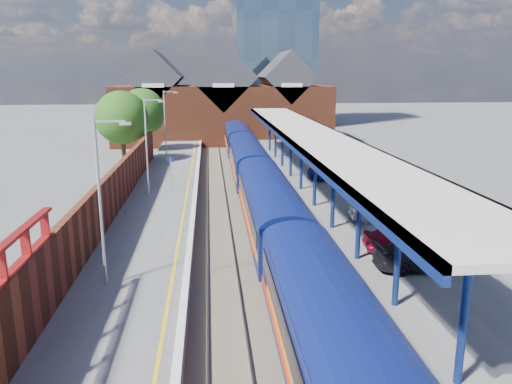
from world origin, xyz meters
TOP-DOWN VIEW (x-y plane):
  - ground at (0.00, 30.00)m, footprint 240.00×240.00m
  - ballast_bed at (0.00, 20.00)m, footprint 6.00×76.00m
  - rails at (0.00, 20.00)m, footprint 4.51×76.00m
  - left_platform at (-5.50, 20.00)m, footprint 5.00×76.00m
  - right_platform at (6.00, 20.00)m, footprint 6.00×76.00m
  - coping_left at (-3.15, 20.00)m, footprint 0.30×76.00m
  - coping_right at (3.15, 20.00)m, footprint 0.30×76.00m
  - yellow_line at (-3.75, 20.00)m, footprint 0.14×76.00m
  - train at (1.49, 22.60)m, footprint 2.91×65.92m
  - canopy at (5.48, 21.95)m, footprint 4.50×52.00m
  - lamp_post_b at (-6.36, 6.00)m, footprint 1.48×0.18m
  - lamp_post_c at (-6.36, 22.00)m, footprint 1.48×0.18m
  - lamp_post_d at (-6.36, 38.00)m, footprint 1.48×0.18m
  - platform_sign at (-5.00, 24.00)m, footprint 0.55×0.08m
  - brick_wall at (-8.10, 13.54)m, footprint 0.35×50.00m
  - station_building at (0.00, 58.00)m, footprint 30.00×12.12m
  - glass_tower at (10.00, 80.00)m, footprint 14.20×14.20m
  - tree_near at (-10.35, 35.91)m, footprint 5.20×5.20m
  - tree_far at (-9.35, 43.91)m, footprint 5.20×5.20m
  - parked_car_red at (7.74, 8.67)m, footprint 4.33×1.87m
  - parked_car_silver at (8.50, 13.92)m, footprint 4.41×1.92m
  - parked_car_dark at (7.59, 6.45)m, footprint 4.57×1.97m
  - parked_car_blue at (8.50, 25.65)m, footprint 5.23×3.61m

SIDE VIEW (x-z plane):
  - ground at x=0.00m, z-range 0.00..0.00m
  - ballast_bed at x=0.00m, z-range 0.00..0.06m
  - rails at x=0.00m, z-range 0.05..0.19m
  - left_platform at x=-5.50m, z-range 0.00..1.00m
  - right_platform at x=6.00m, z-range 0.00..1.00m
  - yellow_line at x=-3.75m, z-range 1.00..1.01m
  - coping_left at x=-3.15m, z-range 1.00..1.05m
  - coping_right at x=3.15m, z-range 1.00..1.05m
  - parked_car_dark at x=7.59m, z-range 1.00..2.31m
  - parked_car_blue at x=8.50m, z-range 1.00..2.33m
  - parked_car_silver at x=8.50m, z-range 1.00..2.41m
  - parked_car_red at x=7.74m, z-range 1.00..2.45m
  - train at x=1.49m, z-range 0.40..3.85m
  - brick_wall at x=-8.10m, z-range 0.52..4.38m
  - platform_sign at x=-5.00m, z-range 1.44..3.94m
  - lamp_post_b at x=-6.36m, z-range 1.49..8.49m
  - lamp_post_c at x=-6.36m, z-range 1.49..8.49m
  - lamp_post_d at x=-6.36m, z-range 1.49..8.49m
  - canopy at x=5.48m, z-range 3.01..7.49m
  - tree_near at x=-10.35m, z-range 1.30..9.40m
  - tree_far at x=-9.35m, z-range 1.30..9.40m
  - station_building at x=0.00m, z-range -1.44..12.34m
  - glass_tower at x=10.00m, z-range 0.05..40.35m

